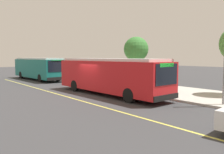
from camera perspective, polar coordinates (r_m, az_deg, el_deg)
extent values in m
plane|color=#38383A|center=(19.28, -5.08, -4.23)|extent=(120.00, 120.00, 0.00)
cube|color=#B7B2A8|center=(23.10, 7.41, -2.54)|extent=(44.00, 6.40, 0.15)
cube|color=#E0D64C|center=(18.16, -10.88, -4.85)|extent=(36.00, 0.14, 0.01)
cube|color=red|center=(18.80, -0.74, 0.31)|extent=(11.37, 2.85, 2.40)
cube|color=silver|center=(18.74, -0.74, 4.28)|extent=(10.46, 2.57, 0.20)
cube|color=black|center=(14.86, 13.34, 0.62)|extent=(0.10, 2.17, 1.34)
cube|color=black|center=(19.62, 2.16, 1.35)|extent=(9.95, 0.31, 1.06)
cube|color=white|center=(19.75, 2.16, -2.32)|extent=(10.74, 0.32, 0.28)
cube|color=#26D83F|center=(14.82, 13.41, 2.88)|extent=(0.07, 1.40, 0.24)
cube|color=black|center=(15.02, 13.28, -4.91)|extent=(0.15, 2.50, 0.36)
cylinder|color=black|center=(17.25, 9.72, -3.69)|extent=(1.01, 0.31, 1.00)
cylinder|color=black|center=(15.57, 4.24, -4.56)|extent=(1.01, 0.31, 1.00)
cylinder|color=black|center=(22.27, -4.01, -1.69)|extent=(1.01, 0.31, 1.00)
cylinder|color=black|center=(21.00, -9.10, -2.14)|extent=(1.01, 0.31, 1.00)
cube|color=#146B66|center=(32.82, -17.78, 2.06)|extent=(10.92, 2.85, 2.40)
cube|color=silver|center=(32.79, -17.84, 4.33)|extent=(10.04, 2.57, 0.20)
cube|color=black|center=(27.87, -13.48, 2.58)|extent=(0.10, 2.17, 1.34)
cube|color=black|center=(33.33, -15.74, 2.65)|extent=(9.55, 0.31, 1.06)
cube|color=silver|center=(33.40, -15.68, 0.48)|extent=(10.30, 0.32, 0.28)
cube|color=#26D83F|center=(27.84, -13.50, 3.79)|extent=(0.07, 1.40, 0.24)
cube|color=black|center=(27.95, -13.40, -0.40)|extent=(0.15, 2.50, 0.36)
cylinder|color=black|center=(30.33, -13.26, -0.04)|extent=(1.01, 0.31, 1.00)
cylinder|color=black|center=(29.35, -17.27, -0.29)|extent=(1.01, 0.31, 1.00)
cylinder|color=black|center=(36.33, -18.03, 0.65)|extent=(1.01, 0.31, 1.00)
cylinder|color=black|center=(35.52, -21.48, 0.46)|extent=(1.01, 0.31, 1.00)
cylinder|color=#333338|center=(20.86, 15.31, 0.05)|extent=(0.10, 0.10, 2.40)
cylinder|color=#333338|center=(19.82, 13.11, -0.15)|extent=(0.10, 0.10, 2.40)
cylinder|color=#333338|center=(22.47, 9.94, 0.49)|extent=(0.10, 0.10, 2.40)
cylinder|color=#333338|center=(21.52, 7.65, 0.32)|extent=(0.10, 0.10, 2.40)
cube|color=#333338|center=(21.07, 11.48, 3.55)|extent=(2.90, 1.60, 0.08)
cube|color=#4C606B|center=(21.64, 12.52, 0.28)|extent=(2.47, 0.04, 2.16)
cube|color=navy|center=(21.99, 8.82, 0.28)|extent=(0.06, 1.11, 1.82)
cube|color=brown|center=(21.16, 11.74, -1.86)|extent=(1.60, 0.44, 0.06)
cube|color=brown|center=(21.31, 12.16, -1.06)|extent=(1.60, 0.05, 0.44)
cube|color=#333338|center=(21.64, 10.25, -2.28)|extent=(0.08, 0.40, 0.45)
cube|color=#333338|center=(20.74, 13.26, -2.65)|extent=(0.08, 0.40, 0.45)
cylinder|color=#333338|center=(17.93, 14.47, -0.07)|extent=(0.07, 0.07, 2.80)
cube|color=white|center=(17.86, 14.51, 3.45)|extent=(0.44, 0.03, 0.56)
cube|color=red|center=(17.84, 14.48, 3.45)|extent=(0.40, 0.01, 0.16)
cylinder|color=#282D47|center=(19.73, 8.78, -2.37)|extent=(0.14, 0.14, 0.85)
cylinder|color=#282D47|center=(19.60, 8.42, -2.42)|extent=(0.14, 0.14, 0.85)
cube|color=red|center=(19.58, 8.63, -0.26)|extent=(0.24, 0.40, 0.62)
sphere|color=tan|center=(19.55, 8.64, 0.97)|extent=(0.22, 0.22, 0.22)
cylinder|color=brown|center=(26.81, 5.91, 1.64)|extent=(0.36, 0.36, 2.77)
sphere|color=#387A33|center=(26.78, 5.95, 6.87)|extent=(2.82, 2.82, 2.82)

